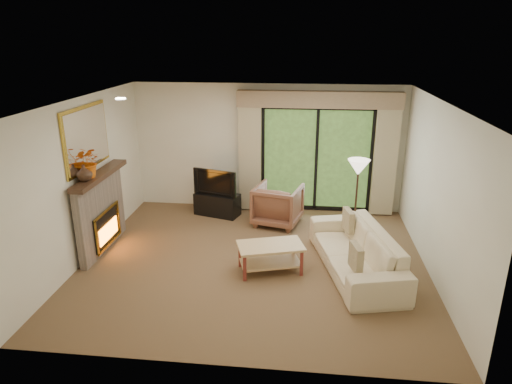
# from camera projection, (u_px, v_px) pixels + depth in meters

# --- Properties ---
(floor) EXTENTS (5.50, 5.50, 0.00)m
(floor) POSITION_uv_depth(u_px,v_px,m) (254.00, 261.00, 7.46)
(floor) COLOR brown
(floor) RESTS_ON ground
(ceiling) EXTENTS (5.50, 5.50, 0.00)m
(ceiling) POSITION_uv_depth(u_px,v_px,m) (254.00, 101.00, 6.60)
(ceiling) COLOR white
(ceiling) RESTS_ON ground
(wall_back) EXTENTS (5.00, 0.00, 5.00)m
(wall_back) POSITION_uv_depth(u_px,v_px,m) (268.00, 148.00, 9.38)
(wall_back) COLOR #F0E7CE
(wall_back) RESTS_ON ground
(wall_front) EXTENTS (5.00, 0.00, 5.00)m
(wall_front) POSITION_uv_depth(u_px,v_px,m) (226.00, 263.00, 4.69)
(wall_front) COLOR #F0E7CE
(wall_front) RESTS_ON ground
(wall_left) EXTENTS (0.00, 5.00, 5.00)m
(wall_left) POSITION_uv_depth(u_px,v_px,m) (84.00, 180.00, 7.32)
(wall_left) COLOR #F0E7CE
(wall_left) RESTS_ON ground
(wall_right) EXTENTS (0.00, 5.00, 5.00)m
(wall_right) POSITION_uv_depth(u_px,v_px,m) (438.00, 193.00, 6.75)
(wall_right) COLOR #F0E7CE
(wall_right) RESTS_ON ground
(fireplace) EXTENTS (0.24, 1.70, 1.37)m
(fireplace) POSITION_uv_depth(u_px,v_px,m) (101.00, 211.00, 7.70)
(fireplace) COLOR slate
(fireplace) RESTS_ON floor
(mirror) EXTENTS (0.07, 1.45, 1.02)m
(mirror) POSITION_uv_depth(u_px,v_px,m) (87.00, 138.00, 7.29)
(mirror) COLOR gold
(mirror) RESTS_ON wall_left
(sliding_door) EXTENTS (2.26, 0.10, 2.16)m
(sliding_door) POSITION_uv_depth(u_px,v_px,m) (316.00, 159.00, 9.29)
(sliding_door) COLOR black
(sliding_door) RESTS_ON floor
(curtain_left) EXTENTS (0.45, 0.18, 2.35)m
(curtain_left) POSITION_uv_depth(u_px,v_px,m) (250.00, 154.00, 9.30)
(curtain_left) COLOR tan
(curtain_left) RESTS_ON floor
(curtain_right) EXTENTS (0.45, 0.18, 2.35)m
(curtain_right) POSITION_uv_depth(u_px,v_px,m) (385.00, 158.00, 9.02)
(curtain_right) COLOR tan
(curtain_right) RESTS_ON floor
(cornice) EXTENTS (3.20, 0.24, 0.32)m
(cornice) POSITION_uv_depth(u_px,v_px,m) (319.00, 99.00, 8.81)
(cornice) COLOR #957A5E
(cornice) RESTS_ON wall_back
(media_console) EXTENTS (0.97, 0.65, 0.45)m
(media_console) POSITION_uv_depth(u_px,v_px,m) (217.00, 204.00, 9.32)
(media_console) COLOR black
(media_console) RESTS_ON floor
(tv) EXTENTS (0.92, 0.38, 0.53)m
(tv) POSITION_uv_depth(u_px,v_px,m) (217.00, 181.00, 9.16)
(tv) COLOR black
(tv) RESTS_ON media_console
(armchair) EXTENTS (1.02, 1.04, 0.79)m
(armchair) POSITION_uv_depth(u_px,v_px,m) (278.00, 205.00, 8.82)
(armchair) COLOR brown
(armchair) RESTS_ON floor
(sofa) EXTENTS (1.42, 2.48, 0.68)m
(sofa) POSITION_uv_depth(u_px,v_px,m) (356.00, 251.00, 7.07)
(sofa) COLOR beige
(sofa) RESTS_ON floor
(pillow_near) EXTENTS (0.18, 0.39, 0.37)m
(pillow_near) POSITION_uv_depth(u_px,v_px,m) (356.00, 258.00, 6.37)
(pillow_near) COLOR brown
(pillow_near) RESTS_ON sofa
(pillow_far) EXTENTS (0.18, 0.38, 0.37)m
(pillow_far) POSITION_uv_depth(u_px,v_px,m) (348.00, 220.00, 7.63)
(pillow_far) COLOR brown
(pillow_far) RESTS_ON sofa
(coffee_table) EXTENTS (1.12, 0.82, 0.45)m
(coffee_table) POSITION_uv_depth(u_px,v_px,m) (270.00, 258.00, 7.10)
(coffee_table) COLOR tan
(coffee_table) RESTS_ON floor
(floor_lamp) EXTENTS (0.48, 0.48, 1.45)m
(floor_lamp) POSITION_uv_depth(u_px,v_px,m) (356.00, 199.00, 8.16)
(floor_lamp) COLOR beige
(floor_lamp) RESTS_ON floor
(vase) EXTENTS (0.26, 0.26, 0.26)m
(vase) POSITION_uv_depth(u_px,v_px,m) (84.00, 173.00, 7.02)
(vase) COLOR #3A2619
(vase) RESTS_ON fireplace
(branches) EXTENTS (0.47, 0.41, 0.51)m
(branches) POSITION_uv_depth(u_px,v_px,m) (88.00, 162.00, 7.14)
(branches) COLOR #CD5C10
(branches) RESTS_ON fireplace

